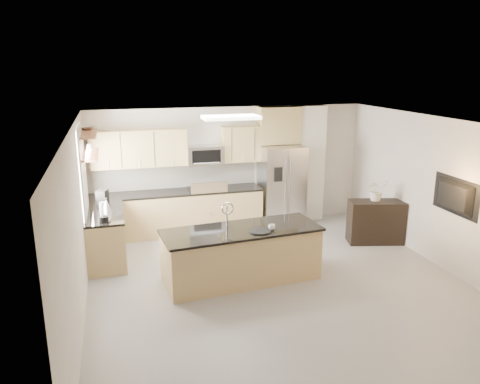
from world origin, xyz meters
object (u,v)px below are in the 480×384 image
object	(u,v)px
blender	(103,214)
bowl	(88,128)
kettle	(107,206)
flower_vase	(377,185)
credenza	(376,222)
refrigerator	(281,186)
range	(207,210)
platter	(260,231)
coffee_maker	(103,199)
cup	(272,227)
microwave	(205,155)
island	(242,254)
television	(451,196)

from	to	relation	value
blender	bowl	bearing A→B (deg)	99.72
kettle	flower_vase	size ratio (longest dim) A/B	0.43
blender	kettle	world-z (taller)	blender
flower_vase	credenza	bearing A→B (deg)	-90.50
refrigerator	range	bearing A→B (deg)	178.40
range	platter	xyz separation A→B (m)	(0.32, -2.69, 0.43)
refrigerator	coffee_maker	world-z (taller)	refrigerator
cup	blender	xyz separation A→B (m)	(-2.60, 1.02, 0.14)
microwave	credenza	bearing A→B (deg)	-28.53
refrigerator	cup	distance (m)	2.86
island	platter	size ratio (longest dim) A/B	7.55
credenza	refrigerator	bearing A→B (deg)	147.64
cup	coffee_maker	distance (m)	3.24
microwave	bowl	world-z (taller)	bowl
credenza	kettle	size ratio (longest dim) A/B	3.85
bowl	coffee_maker	bearing A→B (deg)	-42.79
range	microwave	bearing A→B (deg)	90.00
refrigerator	coffee_maker	size ratio (longest dim) A/B	5.42
kettle	credenza	bearing A→B (deg)	-4.81
blender	coffee_maker	bearing A→B (deg)	91.30
range	flower_vase	xyz separation A→B (m)	(3.11, -1.52, 0.71)
refrigerator	bowl	bearing A→B (deg)	-171.56
credenza	flower_vase	world-z (taller)	flower_vase
refrigerator	bowl	world-z (taller)	bowl
bowl	television	distance (m)	6.36
refrigerator	flower_vase	bearing A→B (deg)	-45.37
flower_vase	blender	bearing A→B (deg)	-178.58
refrigerator	television	size ratio (longest dim) A/B	1.65
platter	bowl	bearing A→B (deg)	141.17
microwave	cup	bearing A→B (deg)	-79.34
cup	bowl	bearing A→B (deg)	143.68
platter	coffee_maker	world-z (taller)	coffee_maker
credenza	bowl	bearing A→B (deg)	-176.01
credenza	bowl	distance (m)	5.78
bowl	flower_vase	xyz separation A→B (m)	(5.36, -0.89, -1.19)
coffee_maker	television	size ratio (longest dim) A/B	0.30
microwave	blender	size ratio (longest dim) A/B	2.17
blender	island	bearing A→B (deg)	-21.73
island	cup	bearing A→B (deg)	-24.95
microwave	credenza	world-z (taller)	microwave
blender	television	size ratio (longest dim) A/B	0.33
credenza	island	bearing A→B (deg)	-149.00
blender	credenza	bearing A→B (deg)	0.88
coffee_maker	television	world-z (taller)	television
bowl	television	size ratio (longest dim) A/B	0.30
range	blender	distance (m)	2.72
range	credenza	size ratio (longest dim) A/B	1.06
microwave	cup	xyz separation A→B (m)	(0.53, -2.79, -0.69)
cup	microwave	bearing A→B (deg)	100.66
credenza	bowl	size ratio (longest dim) A/B	3.30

